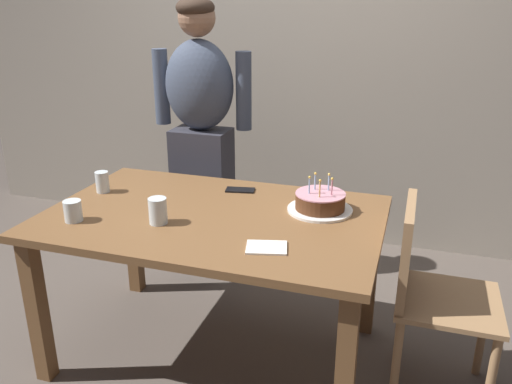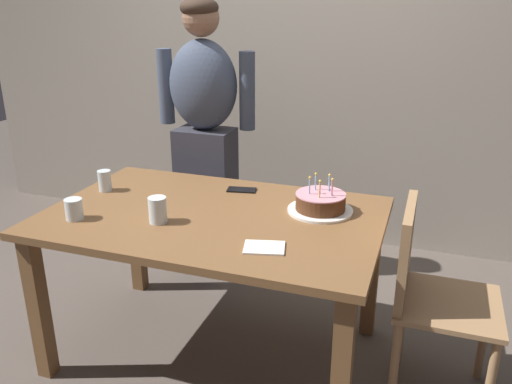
{
  "view_description": "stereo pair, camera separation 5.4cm",
  "coord_description": "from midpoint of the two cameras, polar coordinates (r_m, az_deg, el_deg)",
  "views": [
    {
      "loc": [
        0.85,
        -2.0,
        1.64
      ],
      "look_at": [
        0.18,
        0.07,
        0.84
      ],
      "focal_mm": 36.6,
      "sensor_mm": 36.0,
      "label": 1
    },
    {
      "loc": [
        0.9,
        -1.98,
        1.64
      ],
      "look_at": [
        0.18,
        0.07,
        0.84
      ],
      "focal_mm": 36.6,
      "sensor_mm": 36.0,
      "label": 2
    }
  ],
  "objects": [
    {
      "name": "ground_plane",
      "position": [
        2.72,
        -4.86,
        -16.93
      ],
      "size": [
        10.0,
        10.0,
        0.0
      ],
      "primitive_type": "plane",
      "color": "#564C44"
    },
    {
      "name": "back_wall",
      "position": [
        3.66,
        4.12,
        14.86
      ],
      "size": [
        5.2,
        0.1,
        2.6
      ],
      "primitive_type": "cube",
      "color": "#9E9384",
      "rests_on": "ground_plane"
    },
    {
      "name": "dining_table",
      "position": [
        2.39,
        -5.31,
        -4.56
      ],
      "size": [
        1.5,
        0.96,
        0.74
      ],
      "color": "brown",
      "rests_on": "ground_plane"
    },
    {
      "name": "birthday_cake",
      "position": [
        2.37,
        6.38,
        -1.16
      ],
      "size": [
        0.3,
        0.3,
        0.17
      ],
      "color": "white",
      "rests_on": "dining_table"
    },
    {
      "name": "water_glass_near",
      "position": [
        2.71,
        -16.99,
        1.06
      ],
      "size": [
        0.07,
        0.07,
        0.1
      ],
      "primitive_type": "cylinder",
      "color": "silver",
      "rests_on": "dining_table"
    },
    {
      "name": "water_glass_far",
      "position": [
        2.27,
        -11.34,
        -2.03
      ],
      "size": [
        0.08,
        0.08,
        0.11
      ],
      "primitive_type": "cylinder",
      "color": "silver",
      "rests_on": "dining_table"
    },
    {
      "name": "water_glass_side",
      "position": [
        2.4,
        -19.98,
        -1.95
      ],
      "size": [
        0.08,
        0.08,
        0.09
      ],
      "primitive_type": "cylinder",
      "color": "silver",
      "rests_on": "dining_table"
    },
    {
      "name": "cell_phone",
      "position": [
        2.62,
        -2.32,
        0.22
      ],
      "size": [
        0.15,
        0.1,
        0.01
      ],
      "primitive_type": "cube",
      "rotation": [
        0.0,
        0.0,
        0.19
      ],
      "color": "black",
      "rests_on": "dining_table"
    },
    {
      "name": "napkin_stack",
      "position": [
        2.03,
        0.4,
        -6.09
      ],
      "size": [
        0.18,
        0.15,
        0.01
      ],
      "primitive_type": "cube",
      "rotation": [
        0.0,
        0.0,
        0.25
      ],
      "color": "white",
      "rests_on": "dining_table"
    },
    {
      "name": "person_man_bearded",
      "position": [
        3.14,
        -6.49,
        5.99
      ],
      "size": [
        0.61,
        0.27,
        1.66
      ],
      "rotation": [
        0.0,
        0.0,
        3.14
      ],
      "color": "#33333D",
      "rests_on": "ground_plane"
    },
    {
      "name": "dining_chair",
      "position": [
        2.32,
        17.54,
        -9.79
      ],
      "size": [
        0.42,
        0.42,
        0.87
      ],
      "rotation": [
        0.0,
        0.0,
        1.57
      ],
      "color": "#A37A51",
      "rests_on": "ground_plane"
    }
  ]
}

